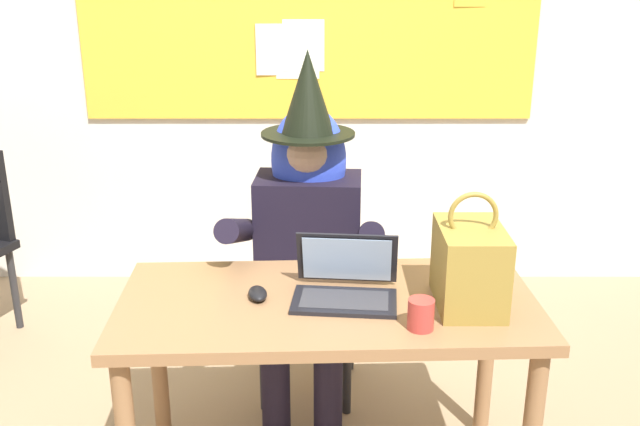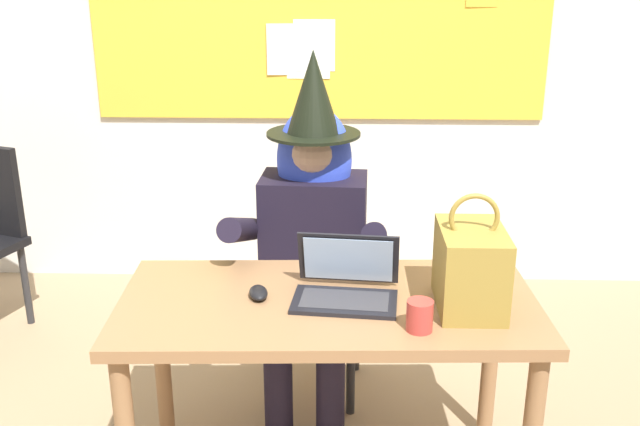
# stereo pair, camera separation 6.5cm
# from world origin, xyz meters

# --- Properties ---
(wall_back_bulletin) EXTENTS (6.19, 1.99, 2.80)m
(wall_back_bulletin) POSITION_xyz_m (-0.00, 1.87, 1.41)
(wall_back_bulletin) COLOR silver
(wall_back_bulletin) RESTS_ON ground
(desk_main) EXTENTS (1.39, 0.71, 0.72)m
(desk_main) POSITION_xyz_m (0.08, 0.06, 0.63)
(desk_main) COLOR #8E6642
(desk_main) RESTS_ON ground
(chair_at_desk) EXTENTS (0.45, 0.45, 0.88)m
(chair_at_desk) POSITION_xyz_m (0.02, 0.75, 0.49)
(chair_at_desk) COLOR #4C1E19
(chair_at_desk) RESTS_ON ground
(person_costumed) EXTENTS (0.62, 0.66, 1.45)m
(person_costumed) POSITION_xyz_m (0.01, 0.63, 0.78)
(person_costumed) COLOR black
(person_costumed) RESTS_ON ground
(laptop) EXTENTS (0.36, 0.29, 0.20)m
(laptop) POSITION_xyz_m (0.14, 0.08, 0.77)
(laptop) COLOR black
(laptop) RESTS_ON desk_main
(computer_mouse) EXTENTS (0.08, 0.11, 0.03)m
(computer_mouse) POSITION_xyz_m (-0.14, 0.07, 0.74)
(computer_mouse) COLOR black
(computer_mouse) RESTS_ON desk_main
(handbag) EXTENTS (0.20, 0.30, 0.38)m
(handbag) POSITION_xyz_m (0.53, 0.03, 0.86)
(handbag) COLOR olive
(handbag) RESTS_ON desk_main
(coffee_mug) EXTENTS (0.08, 0.08, 0.09)m
(coffee_mug) POSITION_xyz_m (0.36, -0.13, 0.77)
(coffee_mug) COLOR #B23833
(coffee_mug) RESTS_ON desk_main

